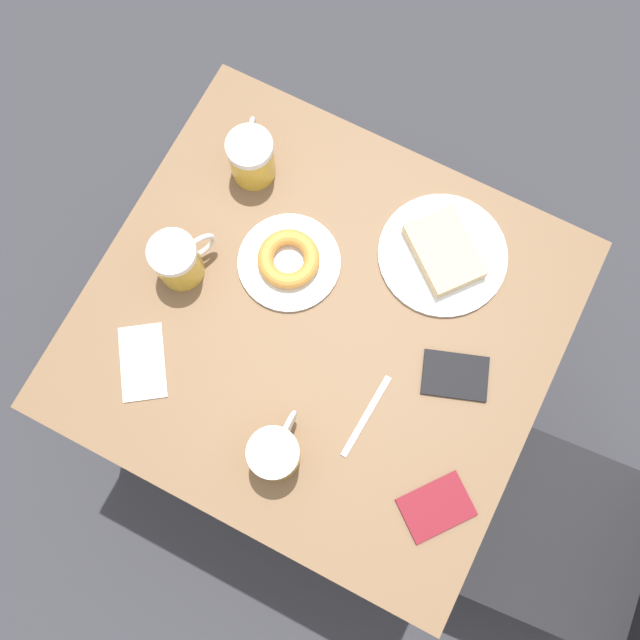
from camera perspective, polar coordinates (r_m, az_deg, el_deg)
The scene contains 12 objects.
ground_plane at distance 2.10m, azimuth 0.00°, elevation -4.93°, with size 8.00×8.00×0.00m, color #333338.
table at distance 1.46m, azimuth 0.00°, elevation -0.81°, with size 0.83×0.90×0.72m.
chair at distance 1.67m, azimuth 23.72°, elevation -17.25°, with size 0.43×0.43×0.90m.
plate_with_cake at distance 1.44m, azimuth 9.84°, elevation 5.29°, with size 0.26×0.26×0.04m.
plate_with_donut at distance 1.42m, azimuth -2.51°, elevation 4.77°, with size 0.21×0.21×0.04m.
beer_mug_left at distance 1.40m, azimuth -11.29°, elevation 4.74°, with size 0.13×0.09×0.11m.
beer_mug_center at distance 1.46m, azimuth -5.49°, elevation 12.86°, with size 0.13×0.09×0.11m.
beer_mug_right at distance 1.30m, azimuth -3.60°, elevation -10.57°, with size 0.13×0.09×0.11m.
napkin_folded at distance 1.42m, azimuth -14.00°, elevation -3.30°, with size 0.17×0.15×0.00m.
fork at distance 1.36m, azimuth 3.71°, elevation -7.67°, with size 0.17×0.02×0.00m.
passport_near_edge at distance 1.37m, azimuth 9.29°, elevation -14.56°, with size 0.15×0.15×0.01m.
passport_far_edge at distance 1.40m, azimuth 10.76°, elevation -4.38°, with size 0.12×0.15×0.01m.
Camera 1 is at (0.30, 0.15, 2.08)m, focal length 40.00 mm.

